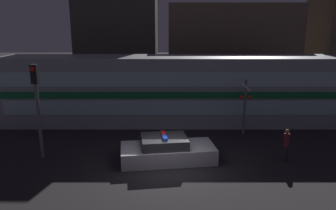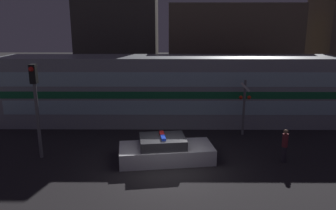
{
  "view_description": "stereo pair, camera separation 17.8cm",
  "coord_description": "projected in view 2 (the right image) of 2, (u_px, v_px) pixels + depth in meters",
  "views": [
    {
      "loc": [
        -0.07,
        -13.47,
        6.44
      ],
      "look_at": [
        -0.02,
        4.3,
        1.97
      ],
      "focal_mm": 35.0,
      "sensor_mm": 36.0,
      "label": 1
    },
    {
      "loc": [
        0.11,
        -13.47,
        6.44
      ],
      "look_at": [
        -0.02,
        4.3,
        1.97
      ],
      "focal_mm": 35.0,
      "sensor_mm": 36.0,
      "label": 2
    }
  ],
  "objects": [
    {
      "name": "building_center",
      "position": [
        231.0,
        52.0,
        28.67
      ],
      "size": [
        10.99,
        4.38,
        7.99
      ],
      "color": "brown",
      "rests_on": "ground_plane"
    },
    {
      "name": "pedestrian",
      "position": [
        285.0,
        145.0,
        15.42
      ],
      "size": [
        0.27,
        0.27,
        1.61
      ],
      "color": "#2D2833",
      "rests_on": "ground_plane"
    },
    {
      "name": "police_car",
      "position": [
        165.0,
        151.0,
        15.65
      ],
      "size": [
        4.67,
        2.53,
        1.32
      ],
      "rotation": [
        0.0,
        0.0,
        0.14
      ],
      "color": "silver",
      "rests_on": "ground_plane"
    },
    {
      "name": "building_left",
      "position": [
        119.0,
        37.0,
        29.84
      ],
      "size": [
        6.9,
        6.17,
        10.38
      ],
      "color": "#47423D",
      "rests_on": "ground_plane"
    },
    {
      "name": "crossing_signal_near",
      "position": [
        244.0,
        105.0,
        18.95
      ],
      "size": [
        0.69,
        0.31,
        3.27
      ],
      "color": "slate",
      "rests_on": "ground_plane"
    },
    {
      "name": "ground_plane",
      "position": [
        168.0,
        171.0,
        14.64
      ],
      "size": [
        120.0,
        120.0,
        0.0
      ],
      "primitive_type": "plane",
      "color": "#262326"
    },
    {
      "name": "train",
      "position": [
        169.0,
        90.0,
        21.3
      ],
      "size": [
        21.46,
        3.18,
        4.37
      ],
      "color": "#999EA5",
      "rests_on": "ground_plane"
    },
    {
      "name": "traffic_light_corner",
      "position": [
        36.0,
        98.0,
        15.39
      ],
      "size": [
        0.3,
        0.46,
        4.6
      ],
      "color": "slate",
      "rests_on": "ground_plane"
    }
  ]
}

